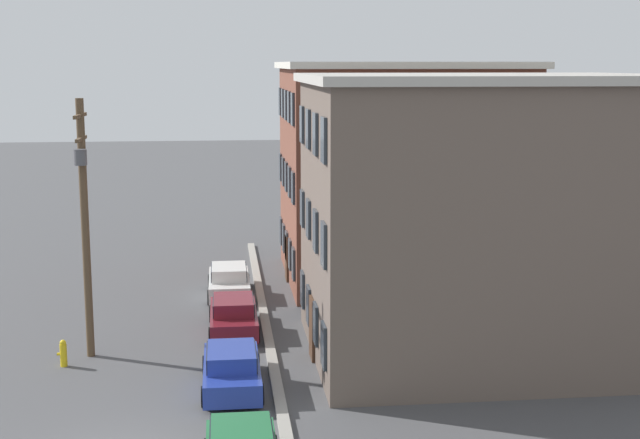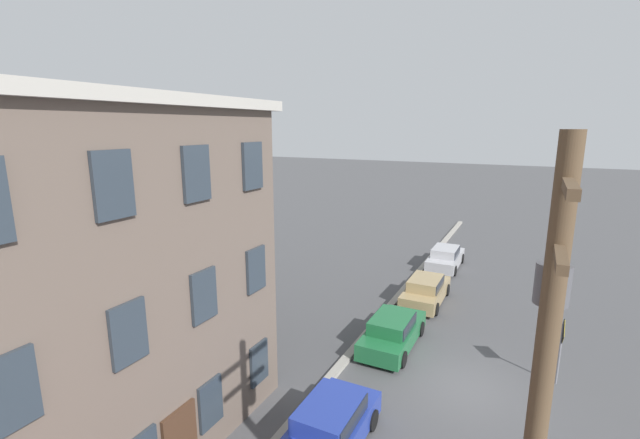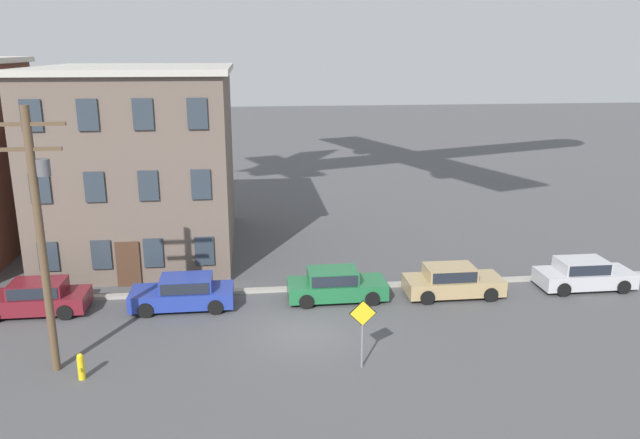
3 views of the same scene
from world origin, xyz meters
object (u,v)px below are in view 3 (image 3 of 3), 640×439
(car_maroon, at_px, (36,296))
(car_tan, at_px, (452,280))
(caution_sign, at_px, (363,323))
(utility_pole, at_px, (41,229))
(car_blue, at_px, (184,292))
(car_green, at_px, (335,284))
(car_silver, at_px, (583,273))
(fire_hydrant, at_px, (81,366))

(car_maroon, height_order, car_tan, same)
(caution_sign, bearing_deg, utility_pole, 174.21)
(car_maroon, xyz_separation_m, car_blue, (6.21, -0.17, 0.00))
(car_maroon, bearing_deg, car_green, -0.07)
(car_tan, bearing_deg, caution_sign, -130.88)
(car_silver, distance_m, utility_pole, 23.38)
(car_silver, xyz_separation_m, fire_hydrant, (-21.36, -5.96, -0.27))
(car_blue, xyz_separation_m, car_silver, (18.43, 0.18, 0.00))
(car_tan, height_order, caution_sign, caution_sign)
(caution_sign, distance_m, fire_hydrant, 9.75)
(car_maroon, relative_size, fire_hydrant, 4.58)
(car_maroon, distance_m, caution_sign, 14.41)
(car_green, bearing_deg, car_blue, -178.70)
(car_green, height_order, caution_sign, caution_sign)
(caution_sign, bearing_deg, fire_hydrant, 178.23)
(car_tan, relative_size, utility_pole, 0.48)
(car_silver, relative_size, utility_pole, 0.48)
(car_silver, bearing_deg, fire_hydrant, -164.40)
(car_blue, bearing_deg, car_green, 1.30)
(car_green, xyz_separation_m, caution_sign, (0.09, -6.23, 0.97))
(car_maroon, xyz_separation_m, caution_sign, (12.95, -6.25, 0.97))
(car_maroon, bearing_deg, car_tan, -0.56)
(car_tan, xyz_separation_m, utility_pole, (-15.94, -4.99, 4.44))
(car_maroon, xyz_separation_m, car_tan, (18.20, -0.18, 0.00))
(car_green, bearing_deg, fire_hydrant, -148.23)
(car_tan, distance_m, car_silver, 6.43)
(car_maroon, bearing_deg, fire_hydrant, -61.16)
(car_maroon, xyz_separation_m, fire_hydrant, (3.28, -5.95, -0.27))
(fire_hydrant, bearing_deg, car_maroon, 118.84)
(car_blue, bearing_deg, car_tan, -0.05)
(car_green, bearing_deg, car_maroon, 179.93)
(car_maroon, bearing_deg, car_silver, 0.03)
(car_silver, height_order, fire_hydrant, car_silver)
(car_blue, relative_size, car_silver, 1.00)
(car_green, bearing_deg, car_tan, -1.73)
(car_green, relative_size, fire_hydrant, 4.58)
(utility_pole, bearing_deg, car_green, 25.93)
(car_green, distance_m, caution_sign, 6.31)
(car_maroon, height_order, car_green, same)
(car_tan, bearing_deg, car_silver, 1.69)
(car_silver, xyz_separation_m, caution_sign, (-11.69, -6.26, 0.97))
(car_blue, bearing_deg, caution_sign, -42.06)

